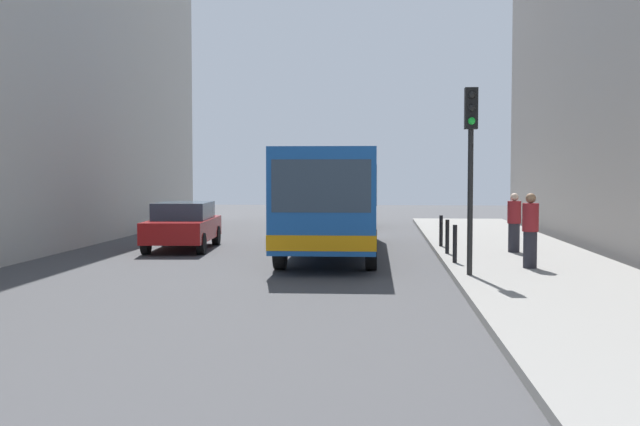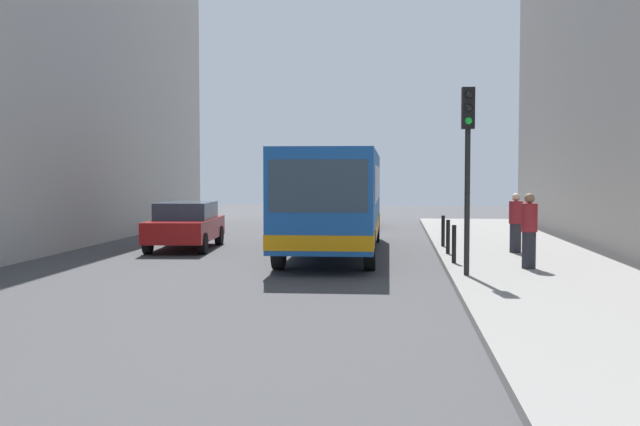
{
  "view_description": "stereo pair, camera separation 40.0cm",
  "coord_description": "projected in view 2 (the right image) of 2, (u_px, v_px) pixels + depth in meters",
  "views": [
    {
      "loc": [
        1.59,
        -18.64,
        2.37
      ],
      "look_at": [
        -0.05,
        2.14,
        1.31
      ],
      "focal_mm": 43.12,
      "sensor_mm": 36.0,
      "label": 1
    },
    {
      "loc": [
        1.99,
        -18.6,
        2.37
      ],
      "look_at": [
        -0.05,
        2.14,
        1.31
      ],
      "focal_mm": 43.12,
      "sensor_mm": 36.0,
      "label": 2
    }
  ],
  "objects": [
    {
      "name": "ground_plane",
      "position": [
        314.0,
        271.0,
        18.8
      ],
      "size": [
        80.0,
        80.0,
        0.0
      ],
      "primitive_type": "plane",
      "color": "#424244"
    },
    {
      "name": "traffic_light",
      "position": [
        468.0,
        145.0,
        16.69
      ],
      "size": [
        0.28,
        0.33,
        4.1
      ],
      "color": "black",
      "rests_on": "sidewalk"
    },
    {
      "name": "bollard_far",
      "position": [
        443.0,
        231.0,
        23.55
      ],
      "size": [
        0.11,
        0.11,
        0.95
      ],
      "primitive_type": "cylinder",
      "color": "black",
      "rests_on": "sidewalk"
    },
    {
      "name": "sidewalk",
      "position": [
        539.0,
        270.0,
        18.27
      ],
      "size": [
        4.4,
        40.0,
        0.15
      ],
      "primitive_type": "cube",
      "color": "gray",
      "rests_on": "ground"
    },
    {
      "name": "car_behind_bus",
      "position": [
        357.0,
        209.0,
        34.65
      ],
      "size": [
        1.96,
        4.45,
        1.48
      ],
      "rotation": [
        0.0,
        0.0,
        3.17
      ],
      "color": "black",
      "rests_on": "ground"
    },
    {
      "name": "pedestrian_mid_sidewalk",
      "position": [
        516.0,
        223.0,
        21.68
      ],
      "size": [
        0.38,
        0.38,
        1.68
      ],
      "rotation": [
        0.0,
        0.0,
        5.89
      ],
      "color": "#26262D",
      "rests_on": "sidewalk"
    },
    {
      "name": "pedestrian_near_signal",
      "position": [
        529.0,
        231.0,
        18.0
      ],
      "size": [
        0.38,
        0.38,
        1.77
      ],
      "rotation": [
        0.0,
        0.0,
        4.19
      ],
      "color": "#26262D",
      "rests_on": "sidewalk"
    },
    {
      "name": "bus",
      "position": [
        335.0,
        196.0,
        22.91
      ],
      "size": [
        2.61,
        11.04,
        3.0
      ],
      "rotation": [
        0.0,
        0.0,
        3.15
      ],
      "color": "#19519E",
      "rests_on": "ground"
    },
    {
      "name": "bollard_mid",
      "position": [
        448.0,
        237.0,
        21.35
      ],
      "size": [
        0.11,
        0.11,
        0.95
      ],
      "primitive_type": "cylinder",
      "color": "black",
      "rests_on": "sidewalk"
    },
    {
      "name": "car_beside_bus",
      "position": [
        186.0,
        224.0,
        24.22
      ],
      "size": [
        2.1,
        4.51,
        1.48
      ],
      "rotation": [
        0.0,
        0.0,
        3.21
      ],
      "color": "maroon",
      "rests_on": "ground"
    },
    {
      "name": "bollard_near",
      "position": [
        454.0,
        244.0,
        19.15
      ],
      "size": [
        0.11,
        0.11,
        0.95
      ],
      "primitive_type": "cylinder",
      "color": "black",
      "rests_on": "sidewalk"
    }
  ]
}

